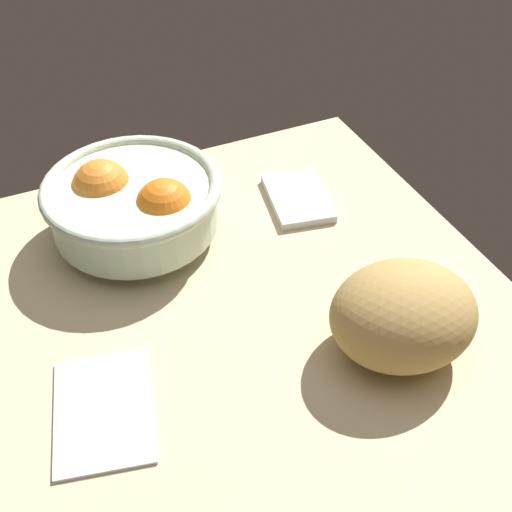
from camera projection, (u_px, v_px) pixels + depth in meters
ground_plane at (262, 341)px, 75.04cm from camera, size 75.87×62.56×3.00cm
fruit_bowl at (133, 202)px, 82.68cm from camera, size 22.73×22.73×10.43cm
bread_loaf at (403, 315)px, 68.78cm from camera, size 15.86×17.81×10.62cm
napkin_folded at (298, 198)px, 91.57cm from camera, size 12.93×9.74×1.17cm
napkin_spare at (103, 409)px, 65.87cm from camera, size 15.78×12.49×0.85cm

